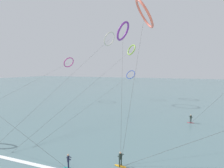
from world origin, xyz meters
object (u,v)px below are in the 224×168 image
Objects in this scene: surfer_crimson at (191,119)px; kite_magenta at (69,62)px; kite_coral at (144,14)px; kite_lime at (131,50)px; kite_violet at (123,31)px; surfer_amber at (120,160)px; kite_ivory at (109,39)px; surfer_teal at (68,162)px; kite_cobalt at (130,75)px.

kite_magenta reaches higher than surfer_crimson.
kite_coral is 40.46m from kite_lime.
surfer_crimson is 22.13m from kite_violet.
kite_ivory reaches higher than surfer_amber.
kite_ivory reaches higher than surfer_teal.
kite_ivory is 0.83× the size of kite_lime.
kite_coral is at bearing 27.81° from surfer_amber.
kite_magenta is at bearing -102.65° from kite_lime.
kite_ivory is at bearing -147.71° from kite_violet.
kite_ivory is at bearing 118.37° from kite_magenta.
kite_violet is at bearing 42.75° from kite_ivory.
surfer_teal is at bearing -43.79° from kite_lime.
kite_coral is 39.68m from kite_magenta.
kite_coral is at bearing 47.38° from kite_ivory.
kite_lime is (-12.17, 38.59, -0.47)m from kite_coral.
kite_coral is 0.53× the size of kite_magenta.
kite_lime is (-11.43, 47.62, 18.11)m from surfer_amber.
kite_ivory is 2.02× the size of kite_coral.
kite_magenta is at bearing -137.33° from kite_cobalt.
kite_magenta is (-31.66, 23.18, -5.89)m from kite_coral.
kite_ivory is 31.13m from kite_coral.
kite_coral is 0.41× the size of kite_lime.
surfer_crimson is 39.35m from kite_lime.
surfer_amber is 0.09× the size of kite_violet.
surfer_teal is 44.34m from kite_ivory.
kite_violet is 0.45× the size of kite_ivory.
kite_magenta is at bearing -65.73° from surfer_crimson.
surfer_crimson is at bearing 88.68° from kite_magenta.
surfer_amber is 43.81m from kite_ivory.
kite_lime is at bearing 120.80° from kite_cobalt.
kite_cobalt is 1.09× the size of kite_magenta.
kite_coral is at bearing 4.24° from surfer_crimson.
kite_lime is (-1.33, 5.92, 9.94)m from kite_cobalt.
surfer_amber is at bearing 60.89° from kite_magenta.
kite_coral reaches higher than kite_violet.
kite_magenta reaches higher than surfer_teal.
kite_cobalt is at bearing 46.08° from surfer_amber.
surfer_teal is 22.20m from kite_violet.
surfer_teal is 53.69m from kite_lime.
kite_ivory is at bearing -71.18° from kite_lime.
kite_violet is at bearing -38.56° from kite_lime.
surfer_teal is 0.09× the size of kite_violet.
surfer_teal is at bearing -1.99° from kite_violet.
kite_lime reaches higher than surfer_amber.
surfer_amber is 1.00× the size of surfer_teal.
kite_coral is at bearing 70.84° from kite_magenta.
kite_lime is at bearing -163.30° from kite_violet.
kite_cobalt is 11.64m from kite_lime.
surfer_crimson is at bearing -32.14° from kite_cobalt.
kite_magenta is at bearing 76.29° from surfer_amber.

